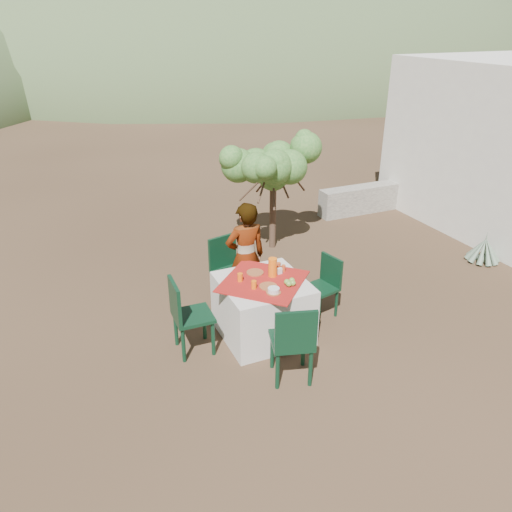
% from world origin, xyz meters
% --- Properties ---
extents(ground, '(160.00, 160.00, 0.00)m').
position_xyz_m(ground, '(0.00, 0.00, 0.00)').
color(ground, '#362618').
rests_on(ground, ground).
extents(table, '(1.30, 1.30, 0.76)m').
position_xyz_m(table, '(-0.47, 0.18, 0.38)').
color(table, silver).
rests_on(table, ground).
extents(chair_far, '(0.53, 0.53, 0.95)m').
position_xyz_m(chair_far, '(-0.57, 1.15, 0.53)').
color(chair_far, black).
rests_on(chair_far, ground).
extents(chair_near, '(0.55, 0.55, 0.97)m').
position_xyz_m(chair_near, '(-0.55, -0.79, 0.54)').
color(chair_near, black).
rests_on(chair_near, ground).
extents(chair_left, '(0.46, 0.46, 0.96)m').
position_xyz_m(chair_left, '(-1.45, 0.20, 0.53)').
color(chair_left, black).
rests_on(chair_left, ground).
extents(chair_right, '(0.46, 0.46, 0.83)m').
position_xyz_m(chair_right, '(0.49, 0.29, 0.46)').
color(chair_right, black).
rests_on(chair_right, ground).
extents(person, '(0.56, 0.37, 1.53)m').
position_xyz_m(person, '(-0.41, 0.88, 0.77)').
color(person, '#8C6651').
rests_on(person, ground).
extents(shrub_tree, '(1.48, 1.45, 1.74)m').
position_xyz_m(shrub_tree, '(0.85, 2.61, 1.37)').
color(shrub_tree, '#4F3827').
rests_on(shrub_tree, ground).
extents(agave, '(0.55, 0.54, 0.58)m').
position_xyz_m(agave, '(3.73, 0.64, 0.20)').
color(agave, slate).
rests_on(agave, ground).
extents(stone_wall, '(2.60, 0.35, 0.55)m').
position_xyz_m(stone_wall, '(3.60, 3.40, 0.28)').
color(stone_wall, gray).
rests_on(stone_wall, ground).
extents(hill_near_right, '(48.00, 48.00, 20.00)m').
position_xyz_m(hill_near_right, '(12.00, 36.00, 0.00)').
color(hill_near_right, '#3D522E').
rests_on(hill_near_right, ground).
extents(hill_far_center, '(60.00, 60.00, 24.00)m').
position_xyz_m(hill_far_center, '(-4.00, 52.00, 0.00)').
color(hill_far_center, slate).
rests_on(hill_far_center, ground).
extents(hill_far_right, '(36.00, 36.00, 14.00)m').
position_xyz_m(hill_far_right, '(28.00, 46.00, 0.00)').
color(hill_far_right, slate).
rests_on(hill_far_right, ground).
extents(plate_far, '(0.22, 0.22, 0.01)m').
position_xyz_m(plate_far, '(-0.47, 0.41, 0.77)').
color(plate_far, brown).
rests_on(plate_far, table).
extents(plate_near, '(0.22, 0.22, 0.01)m').
position_xyz_m(plate_near, '(-0.47, 0.02, 0.77)').
color(plate_near, brown).
rests_on(plate_near, table).
extents(glass_far, '(0.06, 0.06, 0.10)m').
position_xyz_m(glass_far, '(-0.73, 0.29, 0.81)').
color(glass_far, orange).
rests_on(glass_far, table).
extents(glass_near, '(0.06, 0.06, 0.10)m').
position_xyz_m(glass_near, '(-0.64, 0.05, 0.81)').
color(glass_near, orange).
rests_on(glass_near, table).
extents(juice_pitcher, '(0.11, 0.11, 0.24)m').
position_xyz_m(juice_pitcher, '(-0.31, 0.25, 0.88)').
color(juice_pitcher, orange).
rests_on(juice_pitcher, table).
extents(bowl_plate, '(0.17, 0.17, 0.01)m').
position_xyz_m(bowl_plate, '(-0.48, -0.13, 0.77)').
color(bowl_plate, brown).
rests_on(bowl_plate, table).
extents(white_bowl, '(0.14, 0.14, 0.05)m').
position_xyz_m(white_bowl, '(-0.48, -0.13, 0.80)').
color(white_bowl, silver).
rests_on(white_bowl, bowl_plate).
extents(jar_left, '(0.05, 0.05, 0.08)m').
position_xyz_m(jar_left, '(-0.13, 0.31, 0.80)').
color(jar_left, '#C04B21').
rests_on(jar_left, table).
extents(jar_right, '(0.06, 0.06, 0.09)m').
position_xyz_m(jar_right, '(-0.16, 0.39, 0.81)').
color(jar_right, '#C04B21').
rests_on(jar_right, table).
extents(napkin_holder, '(0.07, 0.04, 0.08)m').
position_xyz_m(napkin_holder, '(-0.20, 0.27, 0.80)').
color(napkin_holder, silver).
rests_on(napkin_holder, table).
extents(fruit_cluster, '(0.14, 0.13, 0.07)m').
position_xyz_m(fruit_cluster, '(-0.22, -0.04, 0.80)').
color(fruit_cluster, olive).
rests_on(fruit_cluster, table).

